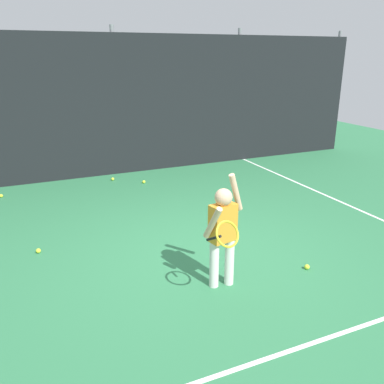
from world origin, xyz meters
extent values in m
plane|color=#2D7247|center=(0.00, 0.00, 0.00)|extent=(20.00, 20.00, 0.00)
cube|color=white|center=(0.00, -2.05, 0.00)|extent=(9.00, 0.05, 0.00)
cube|color=white|center=(3.25, 1.00, 0.00)|extent=(0.05, 9.00, 0.00)
cube|color=black|center=(0.00, 4.40, 1.51)|extent=(12.54, 0.08, 3.03)
cylinder|color=slate|center=(0.00, 4.46, 1.59)|extent=(0.09, 0.09, 3.18)
cylinder|color=slate|center=(3.06, 4.46, 1.59)|extent=(0.09, 0.09, 3.18)
cylinder|color=slate|center=(6.12, 4.46, 1.59)|extent=(0.09, 0.09, 3.18)
cylinder|color=silver|center=(-0.21, -0.77, 0.29)|extent=(0.11, 0.11, 0.58)
cylinder|color=silver|center=(-0.02, -0.79, 0.29)|extent=(0.11, 0.11, 0.58)
cube|color=orange|center=(-0.11, -0.78, 0.80)|extent=(0.33, 0.23, 0.44)
sphere|color=tan|center=(-0.11, -0.78, 1.10)|extent=(0.20, 0.20, 0.20)
cylinder|color=tan|center=(0.07, -0.72, 1.12)|extent=(0.22, 0.11, 0.46)
cylinder|color=tan|center=(-0.29, -0.87, 0.87)|extent=(0.12, 0.30, 0.43)
cylinder|color=black|center=(-0.34, -1.01, 0.75)|extent=(0.07, 0.24, 0.15)
torus|color=yellow|center=(-0.30, -1.22, 0.88)|extent=(0.31, 0.21, 0.26)
sphere|color=#CCE033|center=(1.06, -0.90, 0.03)|extent=(0.07, 0.07, 0.07)
sphere|color=#CCE033|center=(-0.31, 3.89, 0.03)|extent=(0.07, 0.07, 0.07)
sphere|color=#CCE033|center=(-2.52, 3.66, 0.03)|extent=(0.07, 0.07, 0.07)
sphere|color=#CCE033|center=(0.25, 3.42, 0.03)|extent=(0.07, 0.07, 0.07)
sphere|color=#CCE033|center=(-2.04, 0.96, 0.03)|extent=(0.07, 0.07, 0.07)
camera|label=1|loc=(-2.14, -4.49, 2.61)|focal=37.97mm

